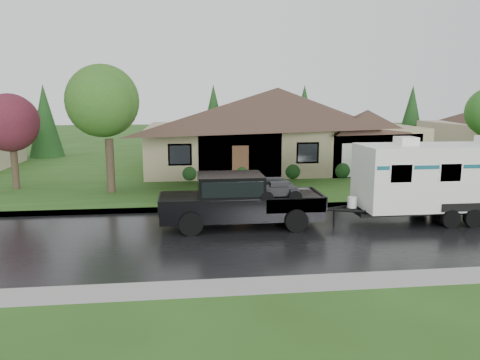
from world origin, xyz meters
name	(u,v)px	position (x,y,z in m)	size (l,w,h in m)	color
ground	(295,220)	(0.00, 0.00, 0.00)	(140.00, 140.00, 0.00)	#294A17
road	(308,234)	(0.00, -2.00, 0.01)	(140.00, 8.00, 0.01)	black
curb	(284,206)	(0.00, 2.25, 0.07)	(140.00, 0.50, 0.15)	gray
lawn	(247,166)	(0.00, 15.00, 0.07)	(140.00, 26.00, 0.15)	#294A17
house_main	(282,119)	(2.29, 13.84, 3.59)	(19.44, 10.80, 6.90)	tan
tree_left_green	(107,107)	(-8.46, 6.29, 4.61)	(3.88, 3.88, 6.43)	#382B1E
tree_red	(11,124)	(-13.77, 7.82, 3.70)	(3.09, 3.09, 5.12)	#382B1E
shrub_row	(292,170)	(2.00, 9.30, 0.65)	(13.60, 1.00, 1.00)	#143814
pickup_truck	(238,198)	(-2.49, -0.56, 1.14)	(6.37, 2.42, 2.12)	black
travel_trailer	(447,176)	(6.32, -0.56, 1.87)	(7.85, 2.76, 3.52)	silver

